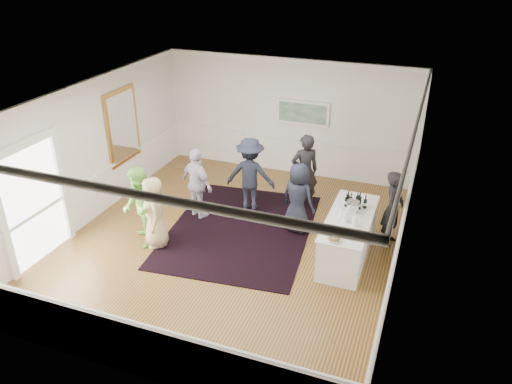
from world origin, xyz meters
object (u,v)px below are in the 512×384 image
at_px(guest_dark_b, 305,172).
at_px(nut_bowl, 334,239).
at_px(ice_bucket, 353,207).
at_px(serving_table, 348,236).
at_px(guest_tan, 154,212).
at_px(guest_green, 140,207).
at_px(guest_lilac, 197,184).
at_px(guest_dark_a, 250,175).
at_px(guest_navy, 298,198).
at_px(bartender, 393,208).

distance_m(guest_dark_b, nut_bowl, 3.07).
bearing_deg(ice_bucket, serving_table, -91.47).
height_order(guest_tan, guest_green, guest_green).
xyz_separation_m(guest_lilac, nut_bowl, (3.53, -1.41, 0.11)).
bearing_deg(guest_dark_a, ice_bucket, 150.80).
bearing_deg(guest_tan, ice_bucket, 70.71).
relative_size(serving_table, guest_green, 1.30).
bearing_deg(guest_tan, guest_dark_b, 101.80).
xyz_separation_m(serving_table, guest_dark_a, (-2.62, 1.23, 0.44)).
distance_m(guest_dark_a, guest_dark_b, 1.31).
relative_size(guest_navy, nut_bowl, 6.07).
bearing_deg(guest_tan, guest_navy, 85.30).
distance_m(guest_navy, ice_bucket, 1.36).
height_order(guest_tan, guest_lilac, guest_lilac).
height_order(serving_table, nut_bowl, nut_bowl).
bearing_deg(guest_lilac, guest_dark_b, -122.43).
bearing_deg(guest_dark_a, nut_bowl, 130.64).
bearing_deg(guest_tan, serving_table, 67.78).
relative_size(bartender, guest_dark_b, 0.89).
xyz_separation_m(guest_tan, guest_navy, (2.65, 1.65, 0.02)).
xyz_separation_m(guest_tan, guest_lilac, (0.29, 1.44, 0.06)).
height_order(ice_bucket, nut_bowl, ice_bucket).
bearing_deg(guest_navy, guest_dark_a, -4.96).
relative_size(guest_dark_b, ice_bucket, 7.24).
relative_size(bartender, nut_bowl, 6.27).
bearing_deg(guest_green, guest_dark_b, 95.00).
bearing_deg(guest_dark_b, guest_navy, 63.70).
bearing_deg(ice_bucket, nut_bowl, -95.21).
height_order(guest_lilac, guest_dark_b, guest_dark_b).
height_order(guest_tan, ice_bucket, guest_tan).
distance_m(guest_lilac, guest_dark_b, 2.57).
relative_size(guest_tan, guest_dark_a, 0.87).
height_order(guest_tan, guest_navy, guest_navy).
bearing_deg(guest_dark_a, guest_tan, 51.67).
height_order(guest_tan, guest_dark_b, guest_dark_b).
bearing_deg(serving_table, guest_lilac, 173.19).
bearing_deg(ice_bucket, guest_tan, -162.71).
distance_m(guest_lilac, nut_bowl, 3.80).
distance_m(serving_table, guest_green, 4.38).
height_order(guest_dark_a, ice_bucket, guest_dark_a).
xyz_separation_m(bartender, guest_green, (-4.99, -1.90, 0.04)).
height_order(serving_table, guest_navy, guest_navy).
relative_size(ice_bucket, nut_bowl, 0.97).
bearing_deg(guest_green, ice_bucket, 66.21).
relative_size(bartender, guest_navy, 1.03).
bearing_deg(guest_dark_b, guest_green, 10.76).
xyz_separation_m(serving_table, guest_lilac, (-3.63, 0.43, 0.39)).
height_order(bartender, guest_navy, bartender).
relative_size(guest_navy, ice_bucket, 6.26).
height_order(serving_table, guest_tan, guest_tan).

